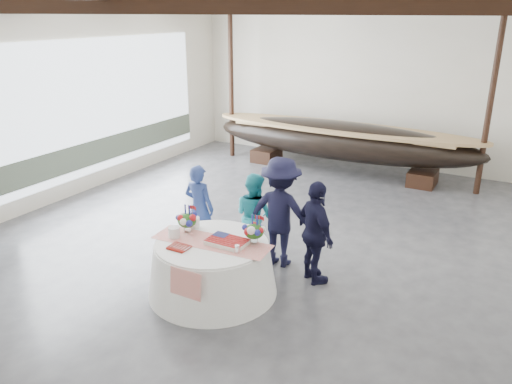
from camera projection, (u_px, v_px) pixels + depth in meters
The scene contains 12 objects.
floor at pixel (258, 235), 9.93m from camera, with size 10.00×12.00×0.01m, color #3D3D42.
wall_back at pixel (361, 84), 14.08m from camera, with size 10.00×0.02×4.50m, color silver.
wall_left at pixel (68, 101), 11.45m from camera, with size 0.02×12.00×4.50m, color silver.
pavilion_structure at pixel (279, 22), 9.22m from camera, with size 9.80×11.76×4.50m.
open_bay at pixel (103, 112), 12.39m from camera, with size 0.03×7.00×3.20m.
longboat_display at pixel (340, 140), 13.50m from camera, with size 7.52×1.50×1.41m.
banquet_table at pixel (212, 267), 7.78m from camera, with size 2.02×2.02×0.87m.
tabletop_items at pixel (216, 230), 7.70m from camera, with size 1.91×0.96×0.40m.
guest_woman_blue at pixel (199, 208), 9.10m from camera, with size 0.59×0.39×1.63m, color navy.
guest_woman_teal at pixel (254, 215), 8.88m from camera, with size 0.75×0.59×1.55m, color teal.
guest_man_left at pixel (281, 212), 8.49m from camera, with size 1.25×0.72×1.93m, color black.
guest_man_right at pixel (316, 233), 7.94m from camera, with size 1.01×0.42×1.73m, color black.
Camera 1 is at (4.38, -7.91, 4.19)m, focal length 35.00 mm.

